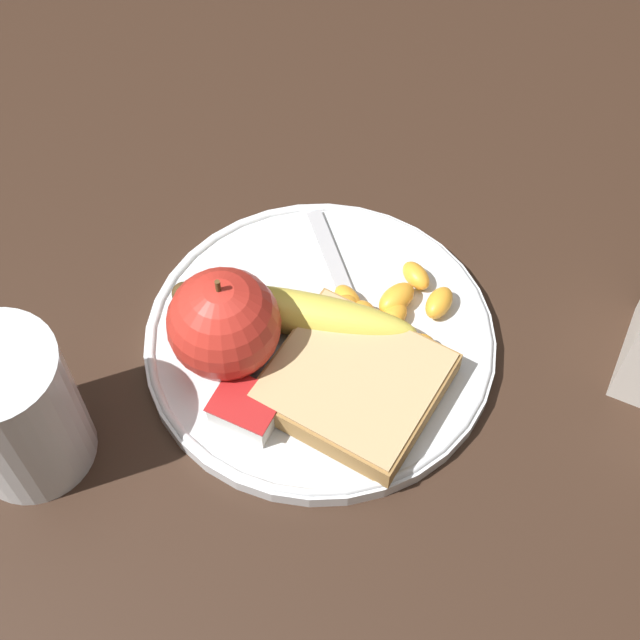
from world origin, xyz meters
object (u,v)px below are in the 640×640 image
at_px(bread_slice, 354,383).
at_px(fork, 359,328).
at_px(juice_glass, 16,413).
at_px(jam_packet, 247,409).
at_px(apple, 224,324).
at_px(plate, 320,338).
at_px(banana, 291,312).

relative_size(bread_slice, fork, 0.77).
bearing_deg(juice_glass, jam_packet, -146.76).
bearing_deg(jam_packet, fork, -112.03).
distance_m(bread_slice, fork, 0.05).
bearing_deg(fork, jam_packet, -64.67).
xyz_separation_m(apple, bread_slice, (-0.09, -0.01, -0.03)).
xyz_separation_m(plate, juice_glass, (0.14, 0.16, 0.04)).
bearing_deg(apple, jam_packet, 133.35).
xyz_separation_m(juice_glass, jam_packet, (-0.12, -0.08, -0.03)).
relative_size(bread_slice, jam_packet, 2.75).
distance_m(apple, banana, 0.06).
relative_size(banana, bread_slice, 1.48).
relative_size(apple, fork, 0.56).
height_order(plate, fork, fork).
distance_m(banana, bread_slice, 0.07).
distance_m(juice_glass, fork, 0.25).
height_order(juice_glass, banana, juice_glass).
height_order(bread_slice, fork, bread_slice).
xyz_separation_m(plate, jam_packet, (0.02, 0.08, 0.01)).
bearing_deg(apple, fork, -141.42).
bearing_deg(banana, plate, -177.90).
bearing_deg(fork, bread_slice, -22.78).
xyz_separation_m(fork, jam_packet, (0.04, 0.10, 0.01)).
bearing_deg(banana, jam_packet, 94.59).
relative_size(apple, banana, 0.49).
bearing_deg(plate, bread_slice, 142.75).
height_order(plate, jam_packet, jam_packet).
bearing_deg(juice_glass, apple, -126.06).
xyz_separation_m(plate, fork, (-0.02, -0.02, 0.01)).
xyz_separation_m(bread_slice, fork, (0.02, -0.05, -0.01)).
bearing_deg(bread_slice, plate, -37.25).
bearing_deg(jam_packet, apple, -46.65).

